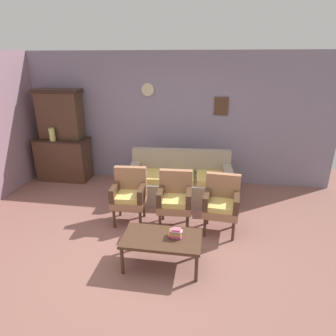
% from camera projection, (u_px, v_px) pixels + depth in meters
% --- Properties ---
extents(ground_plane, '(7.68, 7.68, 0.00)m').
position_uv_depth(ground_plane, '(153.00, 249.00, 4.10)').
color(ground_plane, '#84564C').
extents(wall_back_with_decor, '(6.40, 0.09, 2.70)m').
position_uv_depth(wall_back_with_decor, '(177.00, 119.00, 6.05)').
color(wall_back_with_decor, gray).
rests_on(wall_back_with_decor, ground).
extents(side_cabinet, '(1.16, 0.55, 0.93)m').
position_uv_depth(side_cabinet, '(64.00, 159.00, 6.37)').
color(side_cabinet, '#472D1E').
rests_on(side_cabinet, ground).
extents(cabinet_upper_hutch, '(0.99, 0.38, 1.03)m').
position_uv_depth(cabinet_upper_hutch, '(60.00, 114.00, 6.09)').
color(cabinet_upper_hutch, '#472D1E').
rests_on(cabinet_upper_hutch, side_cabinet).
extents(vase_on_cabinet, '(0.12, 0.12, 0.27)m').
position_uv_depth(vase_on_cabinet, '(52.00, 134.00, 6.00)').
color(vase_on_cabinet, '#B8C168').
rests_on(vase_on_cabinet, side_cabinet).
extents(floral_couch, '(1.96, 0.93, 0.90)m').
position_uv_depth(floral_couch, '(180.00, 182.00, 5.52)').
color(floral_couch, gray).
rests_on(floral_couch, ground).
extents(armchair_by_doorway, '(0.55, 0.53, 0.90)m').
position_uv_depth(armchair_by_doorway, '(129.00, 193.00, 4.66)').
color(armchair_by_doorway, '#9E6B4C').
rests_on(armchair_by_doorway, ground).
extents(armchair_near_couch_end, '(0.54, 0.52, 0.90)m').
position_uv_depth(armchair_near_couch_end, '(175.00, 197.00, 4.53)').
color(armchair_near_couch_end, '#9E6B4C').
rests_on(armchair_near_couch_end, ground).
extents(armchair_row_middle, '(0.56, 0.53, 0.90)m').
position_uv_depth(armchair_row_middle, '(221.00, 202.00, 4.39)').
color(armchair_row_middle, '#9E6B4C').
rests_on(armchair_row_middle, ground).
extents(coffee_table, '(1.00, 0.56, 0.42)m').
position_uv_depth(coffee_table, '(162.00, 240.00, 3.66)').
color(coffee_table, '#472D1E').
rests_on(coffee_table, ground).
extents(book_stack_on_table, '(0.18, 0.11, 0.13)m').
position_uv_depth(book_stack_on_table, '(175.00, 233.00, 3.62)').
color(book_stack_on_table, '#BE5587').
rests_on(book_stack_on_table, coffee_table).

